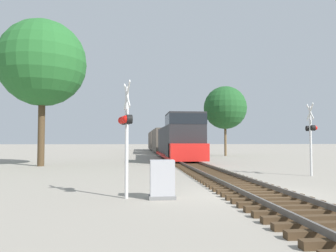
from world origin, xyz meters
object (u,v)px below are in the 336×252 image
at_px(tree_far_right, 43,63).
at_px(tree_mid_background, 225,108).
at_px(relay_cabinet, 162,180).
at_px(crossing_signal_far, 311,132).
at_px(freight_train, 164,141).
at_px(crossing_signal_near, 126,126).

relative_size(tree_far_right, tree_mid_background, 1.25).
height_order(relay_cabinet, tree_mid_background, tree_mid_background).
height_order(crossing_signal_far, tree_far_right, tree_far_right).
distance_m(relay_cabinet, tree_far_right, 18.42).
bearing_deg(relay_cabinet, freight_train, 85.10).
bearing_deg(crossing_signal_far, freight_train, 16.85).
bearing_deg(tree_mid_background, crossing_signal_near, -111.27).
relative_size(freight_train, tree_mid_background, 5.51).
relative_size(relay_cabinet, tree_mid_background, 0.14).
height_order(freight_train, crossing_signal_near, freight_train).
distance_m(crossing_signal_near, tree_far_right, 17.13).
height_order(relay_cabinet, tree_far_right, tree_far_right).
xyz_separation_m(crossing_signal_near, tree_far_right, (-6.86, 14.72, 5.47)).
height_order(crossing_signal_near, crossing_signal_far, crossing_signal_far).
height_order(crossing_signal_far, relay_cabinet, crossing_signal_far).
bearing_deg(relay_cabinet, crossing_signal_far, 35.75).
relative_size(freight_train, relay_cabinet, 38.98).
bearing_deg(crossing_signal_near, tree_mid_background, 144.87).
distance_m(relay_cabinet, tree_mid_background, 32.72).
bearing_deg(freight_train, relay_cabinet, -94.90).
bearing_deg(tree_mid_background, crossing_signal_far, -94.56).
xyz_separation_m(freight_train, crossing_signal_far, (5.34, -32.38, 0.43)).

